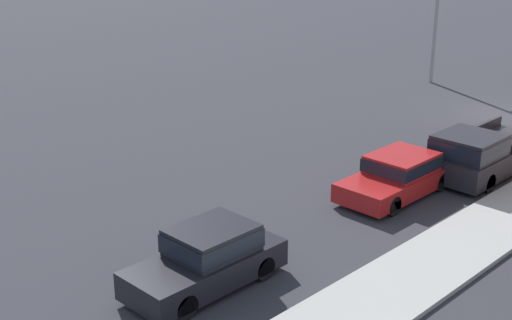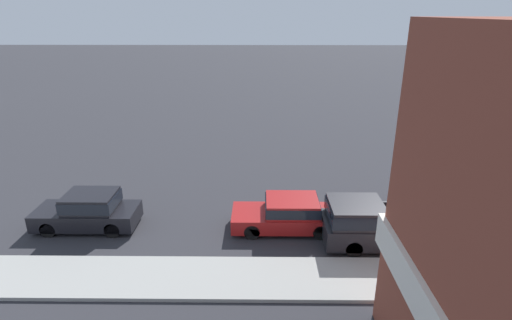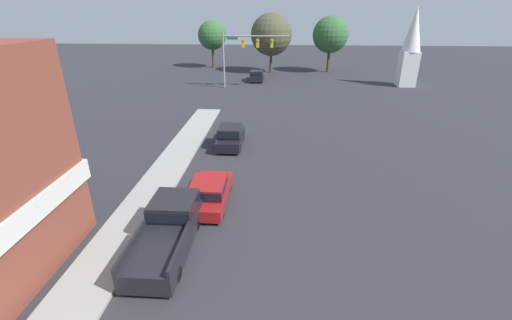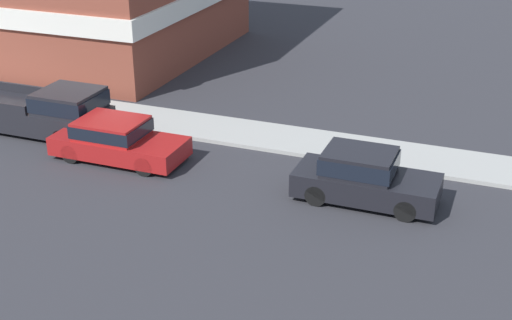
{
  "view_description": "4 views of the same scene",
  "coord_description": "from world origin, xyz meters",
  "px_view_note": "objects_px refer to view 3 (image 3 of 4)",
  "views": [
    {
      "loc": [
        -14.47,
        30.97,
        9.43
      ],
      "look_at": [
        -1.46,
        17.76,
        2.71
      ],
      "focal_mm": 50.0,
      "sensor_mm": 36.0,
      "label": 1
    },
    {
      "loc": [
        -17.45,
        12.74,
        8.91
      ],
      "look_at": [
        0.7,
        12.94,
        2.15
      ],
      "focal_mm": 28.0,
      "sensor_mm": 36.0,
      "label": 2
    },
    {
      "loc": [
        1.5,
        -4.58,
        9.91
      ],
      "look_at": [
        0.38,
        12.73,
        2.16
      ],
      "focal_mm": 24.0,
      "sensor_mm": 36.0,
      "label": 3
    },
    {
      "loc": [
        17.21,
        24.14,
        10.17
      ],
      "look_at": [
        0.12,
        17.53,
        1.87
      ],
      "focal_mm": 50.0,
      "sensor_mm": 36.0,
      "label": 4
    }
  ],
  "objects_px": {
    "car_lead": "(209,191)",
    "car_second_ahead": "(230,136)",
    "car_distant": "(257,76)",
    "pickup_truck_parked": "(169,228)"
  },
  "relations": [
    {
      "from": "car_lead",
      "to": "car_second_ahead",
      "type": "relative_size",
      "value": 1.06
    },
    {
      "from": "car_lead",
      "to": "car_distant",
      "type": "xyz_separation_m",
      "value": [
        0.4,
        34.72,
        0.03
      ]
    },
    {
      "from": "car_distant",
      "to": "pickup_truck_parked",
      "type": "relative_size",
      "value": 0.8
    },
    {
      "from": "car_lead",
      "to": "car_second_ahead",
      "type": "distance_m",
      "value": 8.64
    },
    {
      "from": "car_lead",
      "to": "pickup_truck_parked",
      "type": "height_order",
      "value": "pickup_truck_parked"
    },
    {
      "from": "car_distant",
      "to": "car_second_ahead",
      "type": "bearing_deg",
      "value": -90.84
    },
    {
      "from": "car_second_ahead",
      "to": "pickup_truck_parked",
      "type": "relative_size",
      "value": 0.78
    },
    {
      "from": "car_lead",
      "to": "car_second_ahead",
      "type": "xyz_separation_m",
      "value": [
        0.02,
        8.64,
        0.09
      ]
    },
    {
      "from": "car_lead",
      "to": "car_distant",
      "type": "bearing_deg",
      "value": 89.34
    },
    {
      "from": "car_lead",
      "to": "car_distant",
      "type": "distance_m",
      "value": 34.72
    }
  ]
}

